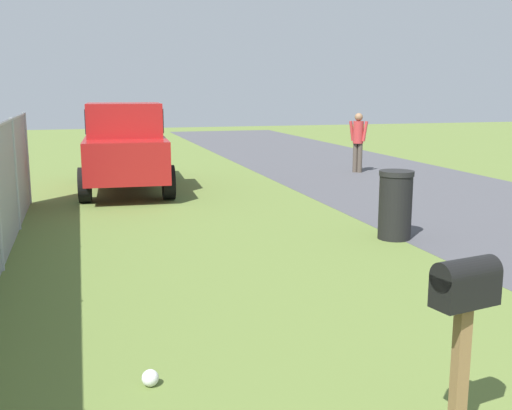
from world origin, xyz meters
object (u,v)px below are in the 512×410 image
pedestrian (358,138)px  mailbox (465,299)px  pickup_truck (125,145)px  trash_bin (395,205)px

pedestrian → mailbox: bearing=21.9°
pickup_truck → trash_bin: pickup_truck is taller
mailbox → pickup_truck: bearing=-4.5°
trash_bin → pedestrian: 8.12m
mailbox → pedestrian: bearing=-33.8°
mailbox → pedestrian: pedestrian is taller
pickup_truck → pedestrian: pickup_truck is taller
mailbox → trash_bin: mailbox is taller
trash_bin → mailbox: bearing=155.4°
trash_bin → pedestrian: bearing=-21.1°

